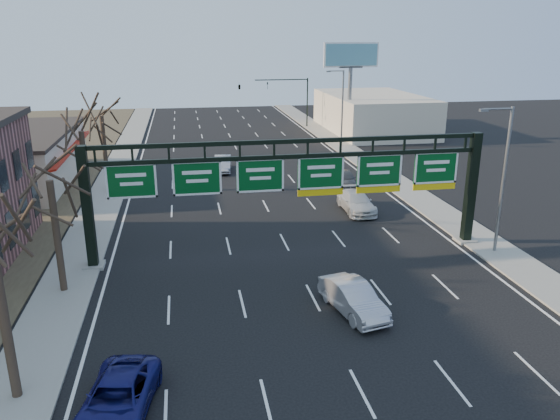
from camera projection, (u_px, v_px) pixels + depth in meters
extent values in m
plane|color=black|center=(322.00, 316.00, 26.34)|extent=(160.00, 160.00, 0.00)
cube|color=gray|center=(101.00, 206.00, 42.89)|extent=(3.00, 120.00, 0.12)
cube|color=gray|center=(408.00, 191.00, 47.20)|extent=(3.00, 120.00, 0.12)
cube|color=white|center=(262.00, 199.00, 45.06)|extent=(21.60, 120.00, 0.01)
cube|color=black|center=(87.00, 209.00, 30.75)|extent=(0.55, 0.55, 7.20)
cube|color=gray|center=(94.00, 266.00, 31.83)|extent=(1.20, 1.20, 0.20)
cube|color=black|center=(471.00, 189.00, 34.69)|extent=(0.55, 0.55, 7.20)
cube|color=gray|center=(465.00, 240.00, 35.77)|extent=(1.20, 1.20, 0.20)
cube|color=black|center=(291.00, 141.00, 31.66)|extent=(23.40, 0.25, 0.25)
cube|color=black|center=(291.00, 156.00, 31.93)|extent=(23.40, 0.25, 0.25)
cube|color=#044518|center=(131.00, 181.00, 30.71)|extent=(2.80, 0.10, 2.00)
cube|color=#044518|center=(197.00, 178.00, 31.33)|extent=(2.80, 0.10, 2.00)
cube|color=#044518|center=(260.00, 175.00, 31.95)|extent=(2.80, 0.10, 2.00)
cube|color=#044518|center=(321.00, 173.00, 32.57)|extent=(2.80, 0.10, 2.00)
cube|color=yellow|center=(320.00, 192.00, 32.94)|extent=(2.80, 0.10, 0.40)
cube|color=#044518|center=(379.00, 170.00, 33.18)|extent=(2.80, 0.10, 2.00)
cube|color=yellow|center=(378.00, 189.00, 33.56)|extent=(2.80, 0.10, 0.40)
cube|color=#044518|center=(436.00, 167.00, 33.80)|extent=(2.80, 0.10, 2.00)
cube|color=yellow|center=(434.00, 186.00, 34.18)|extent=(2.80, 0.10, 0.40)
cube|color=beige|center=(12.00, 159.00, 49.20)|extent=(10.00, 18.00, 4.40)
cube|color=#332B26|center=(8.00, 133.00, 48.47)|extent=(10.40, 18.40, 0.30)
cube|color=#A01D10|center=(70.00, 149.00, 49.81)|extent=(1.20, 18.00, 0.40)
cube|color=beige|center=(373.00, 113.00, 75.75)|extent=(12.00, 20.00, 5.00)
cylinder|color=#33281C|center=(4.00, 318.00, 19.41)|extent=(0.36, 0.36, 6.46)
cylinder|color=#33281C|center=(57.00, 236.00, 27.89)|extent=(0.36, 0.36, 6.08)
cylinder|color=#33281C|center=(87.00, 179.00, 37.14)|extent=(0.36, 0.36, 6.84)
cylinder|color=#33281C|center=(105.00, 152.00, 46.56)|extent=(0.36, 0.36, 6.46)
cylinder|color=slate|center=(503.00, 181.00, 32.65)|extent=(0.20, 0.20, 9.00)
cylinder|color=slate|center=(499.00, 107.00, 31.15)|extent=(1.80, 0.12, 0.12)
cube|color=slate|center=(484.00, 108.00, 31.01)|extent=(0.50, 0.22, 0.15)
cylinder|color=slate|center=(342.00, 108.00, 64.49)|extent=(0.20, 0.20, 9.00)
cylinder|color=slate|center=(336.00, 70.00, 62.98)|extent=(1.80, 0.12, 0.12)
cube|color=slate|center=(329.00, 70.00, 62.85)|extent=(0.50, 0.22, 0.15)
cylinder|color=slate|center=(349.00, 104.00, 69.61)|extent=(0.50, 0.50, 9.00)
cube|color=slate|center=(351.00, 67.00, 68.23)|extent=(3.00, 0.30, 0.20)
cube|color=white|center=(351.00, 55.00, 67.76)|extent=(7.00, 0.30, 3.00)
cube|color=#5494A9|center=(352.00, 55.00, 67.58)|extent=(6.60, 0.05, 2.60)
cylinder|color=black|center=(307.00, 103.00, 78.75)|extent=(0.18, 0.18, 7.00)
cylinder|color=black|center=(281.00, 80.00, 77.09)|extent=(7.60, 0.14, 0.14)
imported|color=black|center=(267.00, 86.00, 77.00)|extent=(0.20, 0.20, 1.00)
imported|color=black|center=(239.00, 86.00, 76.33)|extent=(0.54, 0.54, 1.62)
imported|color=navy|center=(118.00, 399.00, 19.30)|extent=(3.13, 5.29, 1.38)
imported|color=#AFAFB4|center=(353.00, 298.00, 26.50)|extent=(2.57, 4.84, 1.51)
imported|color=silver|center=(356.00, 202.00, 41.73)|extent=(2.09, 5.12, 1.48)
imported|color=#44474A|center=(346.00, 178.00, 48.64)|extent=(2.22, 4.29, 1.40)
imported|color=#ABAAAF|center=(223.00, 164.00, 53.95)|extent=(2.07, 4.68, 1.49)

